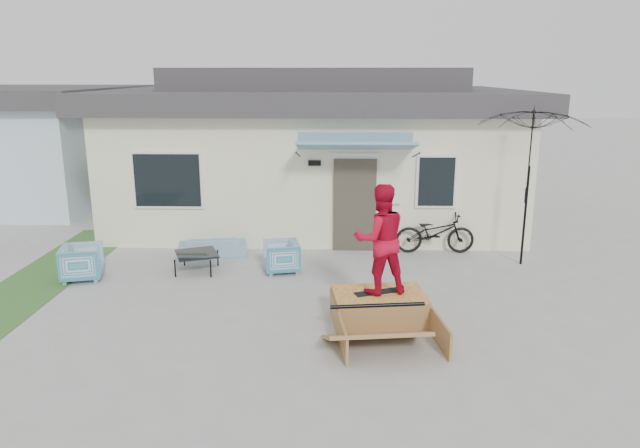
{
  "coord_description": "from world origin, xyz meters",
  "views": [
    {
      "loc": [
        0.6,
        -8.4,
        3.94
      ],
      "look_at": [
        0.3,
        1.8,
        1.3
      ],
      "focal_mm": 32.93,
      "sensor_mm": 36.0,
      "label": 1
    }
  ],
  "objects_px": {
    "coffee_table": "(197,262)",
    "bicycle": "(435,228)",
    "skate_ramp": "(379,308)",
    "patio_umbrella": "(528,183)",
    "armchair_left": "(82,261)",
    "skateboard": "(379,291)",
    "skater": "(380,237)",
    "loveseat": "(213,243)",
    "armchair_right": "(281,255)"
  },
  "relations": [
    {
      "from": "armchair_left",
      "to": "skateboard",
      "type": "relative_size",
      "value": 0.93
    },
    {
      "from": "bicycle",
      "to": "skater",
      "type": "distance_m",
      "value": 4.18
    },
    {
      "from": "armchair_left",
      "to": "patio_umbrella",
      "type": "height_order",
      "value": "patio_umbrella"
    },
    {
      "from": "coffee_table",
      "to": "skate_ramp",
      "type": "distance_m",
      "value": 4.29
    },
    {
      "from": "armchair_right",
      "to": "skateboard",
      "type": "bearing_deg",
      "value": 24.19
    },
    {
      "from": "armchair_left",
      "to": "loveseat",
      "type": "bearing_deg",
      "value": -68.69
    },
    {
      "from": "loveseat",
      "to": "coffee_table",
      "type": "bearing_deg",
      "value": 73.99
    },
    {
      "from": "loveseat",
      "to": "patio_umbrella",
      "type": "distance_m",
      "value": 6.82
    },
    {
      "from": "armchair_right",
      "to": "bicycle",
      "type": "height_order",
      "value": "bicycle"
    },
    {
      "from": "coffee_table",
      "to": "skater",
      "type": "height_order",
      "value": "skater"
    },
    {
      "from": "bicycle",
      "to": "skate_ramp",
      "type": "bearing_deg",
      "value": 157.45
    },
    {
      "from": "armchair_right",
      "to": "skateboard",
      "type": "relative_size",
      "value": 0.86
    },
    {
      "from": "armchair_right",
      "to": "patio_umbrella",
      "type": "bearing_deg",
      "value": 84.49
    },
    {
      "from": "armchair_right",
      "to": "patio_umbrella",
      "type": "height_order",
      "value": "patio_umbrella"
    },
    {
      "from": "skater",
      "to": "skateboard",
      "type": "bearing_deg",
      "value": 180.0
    },
    {
      "from": "loveseat",
      "to": "bicycle",
      "type": "bearing_deg",
      "value": 173.85
    },
    {
      "from": "coffee_table",
      "to": "skateboard",
      "type": "height_order",
      "value": "skateboard"
    },
    {
      "from": "armchair_left",
      "to": "skater",
      "type": "relative_size",
      "value": 0.43
    },
    {
      "from": "armchair_left",
      "to": "skateboard",
      "type": "height_order",
      "value": "armchair_left"
    },
    {
      "from": "bicycle",
      "to": "patio_umbrella",
      "type": "distance_m",
      "value": 2.22
    },
    {
      "from": "loveseat",
      "to": "skateboard",
      "type": "relative_size",
      "value": 1.8
    },
    {
      "from": "armchair_left",
      "to": "armchair_right",
      "type": "height_order",
      "value": "armchair_left"
    },
    {
      "from": "armchair_right",
      "to": "skater",
      "type": "bearing_deg",
      "value": 24.19
    },
    {
      "from": "skater",
      "to": "bicycle",
      "type": "bearing_deg",
      "value": -125.09
    },
    {
      "from": "bicycle",
      "to": "skater",
      "type": "xyz_separation_m",
      "value": [
        -1.51,
        -3.8,
        0.86
      ]
    },
    {
      "from": "skateboard",
      "to": "patio_umbrella",
      "type": "bearing_deg",
      "value": 22.93
    },
    {
      "from": "armchair_right",
      "to": "patio_umbrella",
      "type": "relative_size",
      "value": 0.28
    },
    {
      "from": "coffee_table",
      "to": "skateboard",
      "type": "relative_size",
      "value": 0.97
    },
    {
      "from": "armchair_right",
      "to": "armchair_left",
      "type": "bearing_deg",
      "value": -94.45
    },
    {
      "from": "armchair_left",
      "to": "bicycle",
      "type": "distance_m",
      "value": 7.44
    },
    {
      "from": "skateboard",
      "to": "skater",
      "type": "bearing_deg",
      "value": 0.0
    },
    {
      "from": "loveseat",
      "to": "coffee_table",
      "type": "height_order",
      "value": "loveseat"
    },
    {
      "from": "loveseat",
      "to": "coffee_table",
      "type": "xyz_separation_m",
      "value": [
        -0.11,
        -1.07,
        -0.09
      ]
    },
    {
      "from": "armchair_right",
      "to": "skate_ramp",
      "type": "relative_size",
      "value": 0.36
    },
    {
      "from": "skateboard",
      "to": "loveseat",
      "type": "bearing_deg",
      "value": 114.5
    },
    {
      "from": "patio_umbrella",
      "to": "coffee_table",
      "type": "bearing_deg",
      "value": -174.28
    },
    {
      "from": "skate_ramp",
      "to": "skateboard",
      "type": "xyz_separation_m",
      "value": [
        -0.01,
        0.05,
        0.27
      ]
    },
    {
      "from": "coffee_table",
      "to": "bicycle",
      "type": "xyz_separation_m",
      "value": [
        5.04,
        1.43,
        0.37
      ]
    },
    {
      "from": "armchair_left",
      "to": "bicycle",
      "type": "xyz_separation_m",
      "value": [
        7.17,
        1.97,
        0.18
      ]
    },
    {
      "from": "skate_ramp",
      "to": "skateboard",
      "type": "height_order",
      "value": "skateboard"
    },
    {
      "from": "loveseat",
      "to": "skate_ramp",
      "type": "height_order",
      "value": "loveseat"
    },
    {
      "from": "patio_umbrella",
      "to": "armchair_left",
      "type": "bearing_deg",
      "value": -172.21
    },
    {
      "from": "bicycle",
      "to": "armchair_right",
      "type": "bearing_deg",
      "value": 111.68
    },
    {
      "from": "coffee_table",
      "to": "skater",
      "type": "relative_size",
      "value": 0.45
    },
    {
      "from": "coffee_table",
      "to": "armchair_right",
      "type": "bearing_deg",
      "value": 0.99
    },
    {
      "from": "loveseat",
      "to": "patio_umbrella",
      "type": "bearing_deg",
      "value": 166.28
    },
    {
      "from": "loveseat",
      "to": "skateboard",
      "type": "height_order",
      "value": "loveseat"
    },
    {
      "from": "skateboard",
      "to": "skate_ramp",
      "type": "bearing_deg",
      "value": -103.18
    },
    {
      "from": "armchair_left",
      "to": "coffee_table",
      "type": "distance_m",
      "value": 2.2
    },
    {
      "from": "coffee_table",
      "to": "bicycle",
      "type": "distance_m",
      "value": 5.26
    }
  ]
}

